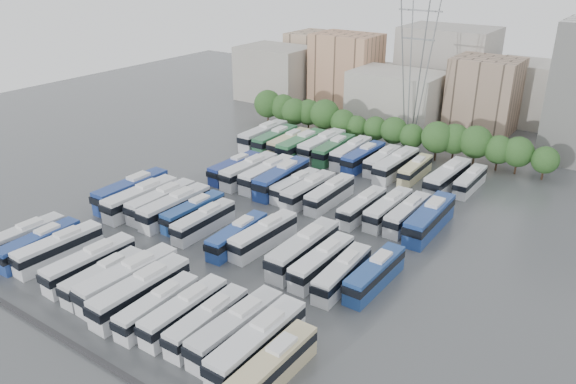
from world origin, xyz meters
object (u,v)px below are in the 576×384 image
Objects in this scene: bus_r0_s4 at (90,263)px; bus_r3_s1 at (275,139)px; bus_r3_s0 at (263,135)px; bus_r1_s8 at (264,235)px; bus_r0_s5 at (104,276)px; bus_r3_s2 at (289,142)px; bus_r1_s13 at (375,273)px; bus_r3_s3 at (302,145)px; bus_r3_s13 at (470,181)px; bus_r1_s11 at (322,262)px; bus_r3_s8 at (382,160)px; bus_r2_s13 at (430,218)px; bus_r0_s1 at (40,244)px; bus_r0_s9 at (185,311)px; bus_r2_s6 at (295,185)px; bus_r2_s12 at (407,214)px; bus_r1_s5 at (204,221)px; bus_r0_s12 at (258,343)px; electricity_pylon at (417,51)px; bus_r1_s1 at (141,198)px; bus_r1_s4 at (193,212)px; bus_r3_s7 at (364,157)px; bus_r0_s10 at (207,321)px; bus_r3_s9 at (396,165)px; bus_r1_s0 at (132,191)px; bus_r3_s4 at (322,145)px; bus_r0_s7 at (141,291)px; bus_r1_s10 at (303,249)px; bus_r0_s13 at (273,367)px; bus_r3_s5 at (334,150)px; bus_r1_s2 at (162,201)px; bus_r0_s6 at (128,279)px; bus_r0_s0 at (21,239)px; bus_r0_s2 at (59,248)px; bus_r3_s12 at (447,177)px; bus_r2_s3 at (249,171)px; bus_r1_s3 at (175,207)px; bus_r3_s10 at (415,169)px; bus_r0_s11 at (236,328)px; bus_r2_s7 at (308,190)px; bus_r0_s8 at (158,306)px; bus_r1_s12 at (342,273)px; bus_r2_s5 at (282,178)px.

bus_r3_s1 is (-9.73, 52.45, 0.08)m from bus_r0_s4.
bus_r1_s8 is at bearing -53.50° from bus_r3_s0.
bus_r3_s2 reaches higher than bus_r0_s5.
bus_r3_s3 is (-33.22, 33.91, 0.30)m from bus_r1_s13.
bus_r3_s13 is (16.63, 35.81, -0.18)m from bus_r1_s8.
bus_r1_s11 is at bearing 41.09° from bus_r0_s5.
bus_r2_s13 is at bearing -48.98° from bus_r3_s8.
bus_r3_s0 reaches higher than bus_r0_s1.
bus_r0_s9 is 37.08m from bus_r2_s6.
bus_r1_s13 is 18.01m from bus_r2_s12.
bus_r0_s5 is 0.98× the size of bus_r1_s5.
electricity_pylon is at bearing 102.58° from bus_r0_s12.
bus_r1_s13 reaches higher than bus_r0_s5.
bus_r1_s1 is 9.77m from bus_r1_s4.
bus_r3_s7 is (-0.54, -19.73, -16.75)m from electricity_pylon.
bus_r3_s9 reaches higher than bus_r0_s10.
bus_r3_s0 reaches higher than bus_r2_s6.
bus_r3_s4 is (13.30, 36.52, -0.00)m from bus_r1_s0.
bus_r3_s4 reaches higher than bus_r3_s2.
electricity_pylon is 2.98× the size of bus_r1_s5.
bus_r3_s4 is at bearing 100.84° from bus_r0_s7.
bus_r1_s10 is 43.69m from bus_r3_s2.
bus_r3_s4 is at bearing 179.09° from bus_r3_s8.
bus_r0_s9 is 0.87× the size of bus_r1_s1.
bus_r3_s3 is (-32.79, 54.16, 0.29)m from bus_r0_s13.
bus_r3_s5 is at bearing -178.30° from bus_r3_s8.
bus_r1_s2 reaches higher than bus_r2_s12.
bus_r1_s13 is (23.17, 18.08, -0.24)m from bus_r0_s6.
bus_r0_s2 is (6.31, 1.38, -0.01)m from bus_r0_s0.
bus_r3_s12 reaches higher than bus_r0_s4.
bus_r2_s3 is (-29.82, 36.06, -0.05)m from bus_r0_s12.
bus_r3_s5 reaches higher than bus_r0_s2.
bus_r0_s4 is 16.55m from bus_r0_s9.
bus_r1_s8 is 0.89× the size of bus_r3_s4.
bus_r1_s3 reaches higher than bus_r0_s13.
bus_r0_s12 is 32.45m from bus_r1_s4.
bus_r1_s1 is 1.22× the size of bus_r3_s10.
bus_r0_s6 is at bearing -73.90° from bus_r3_s1.
bus_r0_s5 is 0.88× the size of bus_r0_s11.
bus_r1_s0 reaches higher than bus_r2_s7.
bus_r0_s12 is 66.32m from bus_r3_s0.
bus_r0_s6 is at bearing -112.52° from bus_r3_s13.
bus_r0_s12 reaches higher than bus_r0_s8.
bus_r0_s6 is 1.17× the size of bus_r1_s4.
bus_r2_s3 is 0.94× the size of bus_r3_s0.
bus_r1_s12 is at bearing -3.49° from bus_r1_s4.
bus_r0_s8 is at bearing -48.17° from bus_r1_s3.
electricity_pylon is 60.09m from bus_r1_s2.
bus_r2_s6 is 23.20m from bus_r2_s13.
bus_r2_s3 is 0.94× the size of bus_r2_s5.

